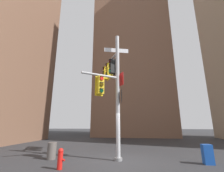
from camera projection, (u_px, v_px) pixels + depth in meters
name	position (u px, v px, depth m)	size (l,w,h in m)	color
ground	(118.00, 161.00, 8.09)	(120.00, 120.00, 0.00)	#2D2D30
building_mid_block	(130.00, 16.00, 33.93)	(12.98, 12.98, 50.69)	brown
signal_pole_assembly	(111.00, 81.00, 9.78)	(2.56, 3.81, 7.44)	#B2B2B5
fire_hydrant	(60.00, 158.00, 6.63)	(0.33, 0.23, 0.86)	red
newspaper_box	(208.00, 154.00, 7.44)	(0.45, 0.36, 0.92)	#194CB2
trash_bin	(52.00, 151.00, 8.52)	(0.48, 0.48, 0.89)	#59514C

